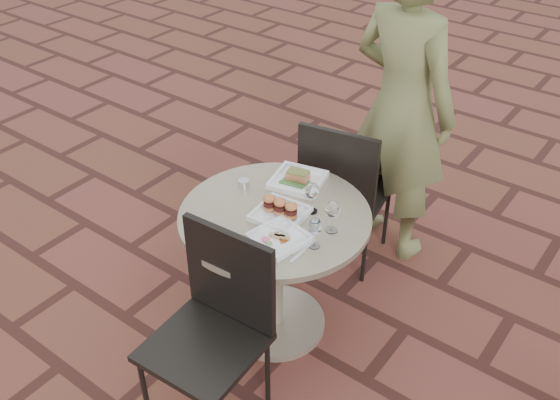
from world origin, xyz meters
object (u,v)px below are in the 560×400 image
Objects in this scene: diner at (402,108)px; plate_tuna at (279,237)px; chair_far at (343,185)px; plate_salmon at (298,179)px; chair_near at (216,316)px; cafe_table at (275,254)px; plate_sliders at (280,210)px.

plate_tuna is at bearing 101.90° from diner.
plate_tuna is at bearing 90.25° from chair_far.
diner is 6.92× the size of plate_tuna.
plate_tuna is (0.20, -0.42, -0.01)m from plate_salmon.
plate_tuna is at bearing 80.64° from chair_near.
chair_far reaches higher than cafe_table.
chair_far is at bearing 94.04° from plate_sliders.
plate_salmon is at bearing 70.92° from chair_far.
cafe_table is 3.65× the size of plate_sliders.
plate_sliders reaches higher than cafe_table.
chair_far is 3.19× the size of plate_salmon.
plate_salmon is (-0.07, 0.28, 0.27)m from cafe_table.
diner is 0.76m from plate_salmon.
diner is 1.15m from plate_tuna.
plate_salmon is 0.29m from plate_sliders.
plate_sliders is (0.04, -0.63, 0.21)m from chair_far.
chair_far is at bearing 81.43° from plate_salmon.
chair_near is 0.84m from plate_salmon.
cafe_table is 0.97× the size of chair_near.
diner is 7.36× the size of plate_sliders.
diner reaches higher than cafe_table.
plate_sliders is at bearing 125.76° from plate_tuna.
cafe_table is at bearing 96.50° from chair_near.
chair_near is at bearing -79.94° from cafe_table.
plate_tuna is (0.13, -0.14, 0.26)m from cafe_table.
chair_near reaches higher than plate_sliders.
plate_sliders is (-0.08, -1.00, -0.14)m from diner.
plate_tuna is (0.04, 0.39, 0.19)m from chair_near.
cafe_table is at bearing 133.07° from plate_tuna.
plate_salmon is 0.46m from plate_tuna.
cafe_table is 0.97× the size of chair_far.
plate_salmon reaches higher than cafe_table.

